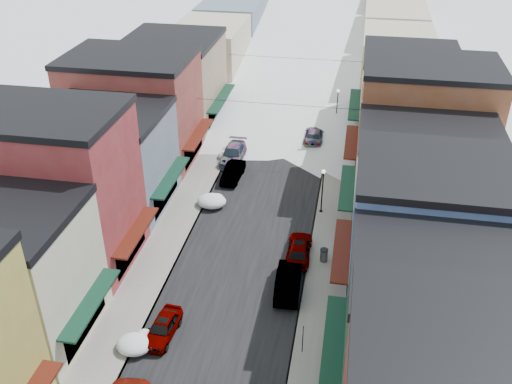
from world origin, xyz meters
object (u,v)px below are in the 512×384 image
at_px(car_dark_hatch, 233,172).
at_px(streetlamp_near, 323,186).
at_px(car_green_sedan, 288,281).
at_px(car_silver_sedan, 163,328).
at_px(trash_can, 324,255).

height_order(car_dark_hatch, streetlamp_near, streetlamp_near).
xyz_separation_m(car_green_sedan, streetlamp_near, (1.50, 10.85, 1.97)).
distance_m(car_green_sedan, streetlamp_near, 11.13).
distance_m(car_dark_hatch, car_green_sedan, 17.23).
xyz_separation_m(car_silver_sedan, trash_can, (9.78, 9.77, 0.02)).
xyz_separation_m(car_dark_hatch, streetlamp_near, (8.99, -4.66, 2.07)).
relative_size(car_dark_hatch, streetlamp_near, 1.05).
bearing_deg(trash_can, car_silver_sedan, -135.04).
relative_size(car_dark_hatch, car_green_sedan, 0.88).
relative_size(car_green_sedan, streetlamp_near, 1.20).
distance_m(car_silver_sedan, car_green_sedan, 9.61).
bearing_deg(car_dark_hatch, car_silver_sedan, -87.37).
bearing_deg(car_green_sedan, car_dark_hatch, -67.21).
bearing_deg(car_silver_sedan, trash_can, 49.11).
bearing_deg(car_green_sedan, car_silver_sedan, 35.81).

